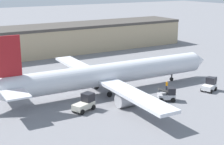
# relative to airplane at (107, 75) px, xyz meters

# --- Properties ---
(ground_plane) EXTENTS (400.00, 400.00, 0.00)m
(ground_plane) POSITION_rel_airplane_xyz_m (1.00, -0.03, -3.19)
(ground_plane) COLOR slate
(terminal_building) EXTENTS (67.63, 12.12, 7.39)m
(terminal_building) POSITION_rel_airplane_xyz_m (9.07, 36.13, 0.51)
(terminal_building) COLOR tan
(terminal_building) RESTS_ON ground_plane
(airplane) EXTENTS (44.27, 37.22, 11.28)m
(airplane) POSITION_rel_airplane_xyz_m (0.00, 0.00, 0.00)
(airplane) COLOR silver
(airplane) RESTS_ON ground_plane
(ground_crew_worker) EXTENTS (0.37, 0.37, 1.67)m
(ground_crew_worker) POSITION_rel_airplane_xyz_m (9.80, -4.37, -2.30)
(ground_crew_worker) COLOR #1E2338
(ground_crew_worker) RESTS_ON ground_plane
(baggage_tug) EXTENTS (3.92, 3.03, 2.56)m
(baggage_tug) POSITION_rel_airplane_xyz_m (-7.17, -5.74, -2.02)
(baggage_tug) COLOR beige
(baggage_tug) RESTS_ON ground_plane
(belt_loader_truck) EXTENTS (3.33, 3.07, 2.23)m
(belt_loader_truck) POSITION_rel_airplane_xyz_m (6.27, -8.81, -2.14)
(belt_loader_truck) COLOR #B2B2B7
(belt_loader_truck) RESTS_ON ground_plane
(pushback_tug) EXTENTS (3.25, 2.80, 2.34)m
(pushback_tug) POSITION_rel_airplane_xyz_m (16.02, -8.63, -2.14)
(pushback_tug) COLOR silver
(pushback_tug) RESTS_ON ground_plane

